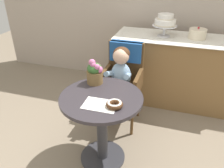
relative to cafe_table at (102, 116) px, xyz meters
The scene contains 10 objects.
ground_plane 0.51m from the cafe_table, ahead, with size 8.00×8.00×0.00m, color gray.
cafe_table is the anchor object (origin of this frame).
wicker_chair 0.71m from the cafe_table, 88.68° to the left, with size 0.42×0.45×0.95m.
seated_child 0.57m from the cafe_table, 88.30° to the left, with size 0.27×0.32×0.73m.
paper_napkin 0.25m from the cafe_table, 73.85° to the right, with size 0.27×0.18×0.00m, color white.
donut_front 0.30m from the cafe_table, 36.68° to the right, with size 0.14×0.14×0.05m.
flower_vase 0.41m from the cafe_table, 122.28° to the left, with size 0.16×0.15×0.24m.
display_counter 1.41m from the cafe_table, 67.07° to the left, with size 1.56×0.62×0.90m.
tiered_cake_stand 1.47m from the cafe_table, 74.15° to the left, with size 0.30×0.30×0.27m.
round_layer_cake 1.59m from the cafe_table, 60.01° to the left, with size 0.21×0.21×0.14m.
Camera 1 is at (0.57, -1.53, 1.74)m, focal length 36.21 mm.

